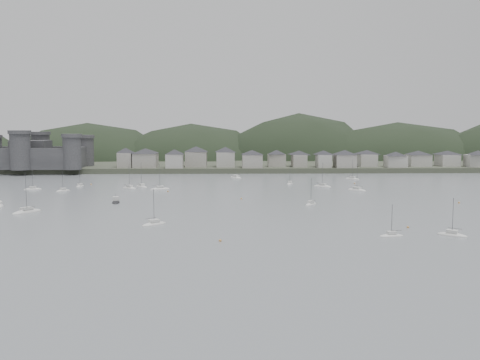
{
  "coord_description": "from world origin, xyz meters",
  "views": [
    {
      "loc": [
        -5.49,
        -128.75,
        26.65
      ],
      "look_at": [
        0.0,
        75.0,
        6.0
      ],
      "focal_mm": 38.98,
      "sensor_mm": 36.0,
      "label": 1
    }
  ],
  "objects": [
    {
      "name": "moored_fleet",
      "position": [
        -7.93,
        73.0,
        0.18
      ],
      "size": [
        231.24,
        158.31,
        12.62
      ],
      "color": "silver",
      "rests_on": "ground"
    },
    {
      "name": "forested_ridge",
      "position": [
        4.83,
        269.4,
        -11.28
      ],
      "size": [
        851.55,
        103.94,
        102.57
      ],
      "color": "black",
      "rests_on": "ground"
    },
    {
      "name": "sailboat_lead",
      "position": [
        -68.06,
        34.37,
        0.17
      ],
      "size": [
        8.48,
        10.09,
        13.77
      ],
      "rotation": [
        0.0,
        0.0,
        5.66
      ],
      "color": "silver",
      "rests_on": "ground"
    },
    {
      "name": "mooring_buoys",
      "position": [
        -2.63,
        55.83,
        0.15
      ],
      "size": [
        168.85,
        124.92,
        0.7
      ],
      "color": "#C98A43",
      "rests_on": "ground"
    },
    {
      "name": "motor_launch_far",
      "position": [
        -44.65,
        55.34,
        0.3
      ],
      "size": [
        3.56,
        7.54,
        3.75
      ],
      "rotation": [
        0.0,
        0.0,
        3.28
      ],
      "color": "black",
      "rests_on": "ground"
    },
    {
      "name": "ground",
      "position": [
        0.0,
        0.0,
        0.0
      ],
      "size": [
        900.0,
        900.0,
        0.0
      ],
      "primitive_type": "plane",
      "color": "slate",
      "rests_on": "ground"
    },
    {
      "name": "far_shore_land",
      "position": [
        0.0,
        295.0,
        1.5
      ],
      "size": [
        900.0,
        250.0,
        3.0
      ],
      "primitive_type": "cube",
      "color": "#383D2D",
      "rests_on": "ground"
    },
    {
      "name": "waterfront_town",
      "position": [
        50.59,
        183.34,
        8.66
      ],
      "size": [
        451.48,
        28.46,
        12.92
      ],
      "color": "gray",
      "rests_on": "far_shore_land"
    },
    {
      "name": "castle",
      "position": [
        -120.0,
        179.8,
        10.96
      ],
      "size": [
        66.0,
        43.0,
        20.0
      ],
      "color": "#37373A",
      "rests_on": "far_shore_land"
    }
  ]
}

